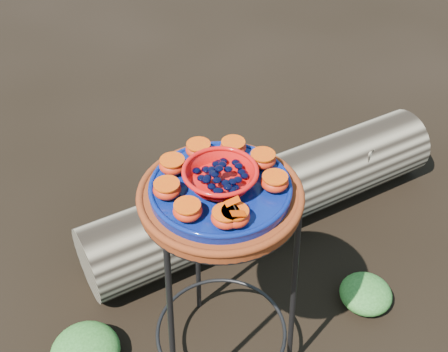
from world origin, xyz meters
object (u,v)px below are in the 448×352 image
object	(u,v)px
red_bowl	(220,178)
driftwood_log	(266,195)
cobalt_plate	(220,189)
plant_stand	(221,290)
terracotta_saucer	(220,197)

from	to	relation	value
red_bowl	driftwood_log	size ratio (longest dim) A/B	0.12
cobalt_plate	red_bowl	bearing A→B (deg)	0.00
cobalt_plate	driftwood_log	size ratio (longest dim) A/B	0.23
red_bowl	driftwood_log	distance (m)	0.92
cobalt_plate	red_bowl	world-z (taller)	red_bowl
cobalt_plate	red_bowl	xyz separation A→B (m)	(0.00, 0.00, 0.04)
driftwood_log	red_bowl	bearing A→B (deg)	-126.84
plant_stand	cobalt_plate	distance (m)	0.39
cobalt_plate	driftwood_log	world-z (taller)	cobalt_plate
plant_stand	red_bowl	world-z (taller)	red_bowl
cobalt_plate	red_bowl	size ratio (longest dim) A/B	2.00
cobalt_plate	driftwood_log	bearing A→B (deg)	53.16
plant_stand	driftwood_log	size ratio (longest dim) A/B	0.47
terracotta_saucer	cobalt_plate	world-z (taller)	cobalt_plate
driftwood_log	cobalt_plate	bearing A→B (deg)	-126.84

